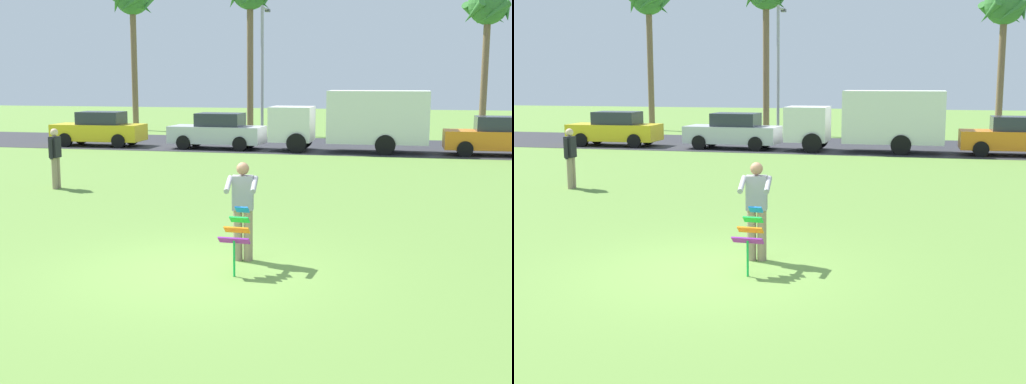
% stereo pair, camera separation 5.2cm
% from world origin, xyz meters
% --- Properties ---
extents(ground_plane, '(120.00, 120.00, 0.00)m').
position_xyz_m(ground_plane, '(0.00, 0.00, 0.00)').
color(ground_plane, olive).
extents(road_strip, '(120.00, 8.00, 0.01)m').
position_xyz_m(road_strip, '(0.00, 21.41, 0.01)').
color(road_strip, '#2D2D33').
rests_on(road_strip, ground).
extents(person_kite_flyer, '(0.61, 0.71, 1.73)m').
position_xyz_m(person_kite_flyer, '(0.51, 0.83, 0.95)').
color(person_kite_flyer, gray).
rests_on(person_kite_flyer, ground).
extents(kite_held, '(0.51, 0.64, 1.07)m').
position_xyz_m(kite_held, '(0.62, 0.02, 0.70)').
color(kite_held, blue).
rests_on(kite_held, ground).
extents(parked_car_yellow, '(4.25, 1.93, 1.60)m').
position_xyz_m(parked_car_yellow, '(-11.01, 19.01, 0.77)').
color(parked_car_yellow, yellow).
rests_on(parked_car_yellow, ground).
extents(parked_car_silver, '(4.25, 1.94, 1.60)m').
position_xyz_m(parked_car_silver, '(-5.25, 19.01, 0.77)').
color(parked_car_silver, silver).
rests_on(parked_car_silver, ground).
extents(parked_truck_white_box, '(6.72, 2.16, 2.62)m').
position_xyz_m(parked_truck_white_box, '(1.00, 19.01, 1.41)').
color(parked_truck_white_box, silver).
rests_on(parked_truck_white_box, ground).
extents(parked_car_orange, '(4.25, 1.93, 1.60)m').
position_xyz_m(parked_car_orange, '(6.67, 19.01, 0.77)').
color(parked_car_orange, orange).
rests_on(parked_car_orange, ground).
extents(palm_tree_left_near, '(2.58, 2.71, 8.94)m').
position_xyz_m(palm_tree_left_near, '(-13.26, 28.60, 7.49)').
color(palm_tree_left_near, brown).
rests_on(palm_tree_left_near, ground).
extents(palm_tree_centre_far, '(2.58, 2.71, 8.00)m').
position_xyz_m(palm_tree_centre_far, '(6.86, 28.27, 6.62)').
color(palm_tree_centre_far, brown).
rests_on(palm_tree_centre_far, ground).
extents(streetlight_pole, '(0.24, 1.65, 7.00)m').
position_xyz_m(streetlight_pole, '(-4.90, 26.71, 4.00)').
color(streetlight_pole, '#9E9EA3').
rests_on(streetlight_pole, ground).
extents(person_walker_near, '(0.24, 0.57, 1.73)m').
position_xyz_m(person_walker_near, '(-6.66, 7.24, 0.93)').
color(person_walker_near, gray).
rests_on(person_walker_near, ground).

